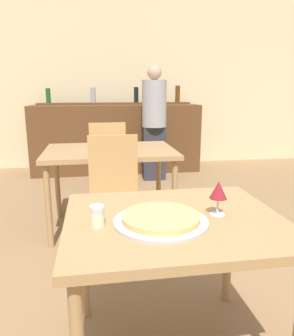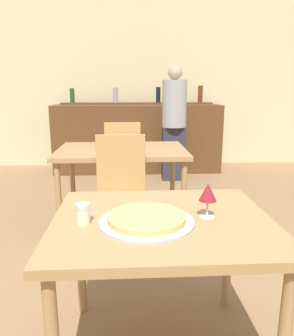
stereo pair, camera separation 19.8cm
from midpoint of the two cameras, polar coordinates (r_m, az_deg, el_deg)
name	(u,v)px [view 1 (the left image)]	position (r m, az deg, el deg)	size (l,w,h in m)	color
wall_back	(113,82)	(5.67, -6.94, 14.60)	(8.00, 0.05, 2.80)	beige
dining_table_near	(174,234)	(1.53, 0.98, -11.53)	(0.98, 0.83, 0.72)	#A87F51
dining_table_far	(110,158)	(3.03, -8.30, 1.76)	(1.17, 0.82, 0.75)	#A87F51
bar_counter	(116,139)	(5.22, -6.43, 5.10)	(2.60, 0.56, 1.05)	brown
bar_back_shelf	(116,101)	(5.31, -6.51, 11.45)	(2.39, 0.24, 0.29)	brown
chair_far_side_front	(115,190)	(2.51, -7.93, -3.92)	(0.40, 0.40, 0.95)	tan
chair_far_side_back	(108,159)	(3.62, -8.41, 1.49)	(0.40, 0.40, 0.95)	tan
pizza_tray	(161,219)	(1.43, -1.57, -8.97)	(0.41, 0.41, 0.04)	#B7B7BC
cheese_shaker	(97,216)	(1.42, -12.67, -8.20)	(0.06, 0.06, 0.09)	beige
person_standing	(154,120)	(4.66, 0.03, 8.41)	(0.34, 0.34, 1.61)	#2D2D38
wine_glass	(219,191)	(1.50, 8.70, -4.08)	(0.08, 0.08, 0.16)	silver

